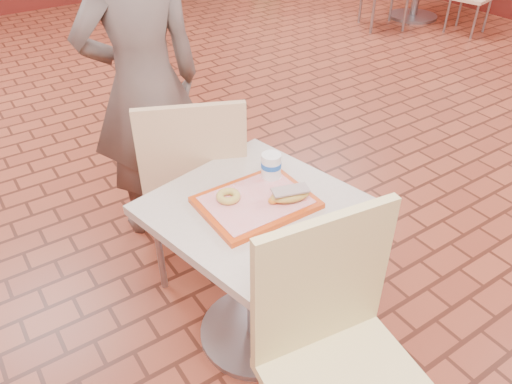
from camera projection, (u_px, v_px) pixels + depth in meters
wainscot_band at (346, 100)px, 3.12m from camera, size 8.00×10.00×1.00m
main_table at (256, 253)px, 2.00m from camera, size 0.70×0.70×0.74m
chair_main_front at (339, 354)px, 1.53m from camera, size 0.53×0.53×1.01m
chair_main_back at (194, 180)px, 2.32m from camera, size 0.60×0.60×0.99m
customer at (144, 86)px, 2.46m from camera, size 0.65×0.46×1.70m
serving_tray at (256, 202)px, 1.85m from camera, size 0.40×0.31×0.03m
ring_donut at (228, 196)px, 1.83m from camera, size 0.11×0.11×0.03m
long_john_donut at (289, 195)px, 1.83m from camera, size 0.17×0.12×0.05m
paper_cup at (271, 165)px, 1.94m from camera, size 0.08×0.08×0.10m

